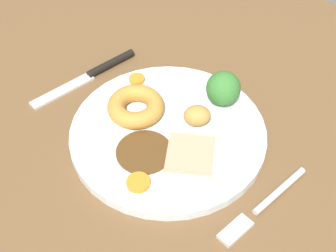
% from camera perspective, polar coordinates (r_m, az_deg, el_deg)
% --- Properties ---
extents(dining_table, '(1.20, 0.84, 0.04)m').
position_cam_1_polar(dining_table, '(0.74, 0.64, -0.88)').
color(dining_table, brown).
rests_on(dining_table, ground).
extents(dinner_plate, '(0.27, 0.27, 0.01)m').
position_cam_1_polar(dinner_plate, '(0.70, -0.00, -0.94)').
color(dinner_plate, white).
rests_on(dinner_plate, dining_table).
extents(gravy_pool, '(0.07, 0.07, 0.00)m').
position_cam_1_polar(gravy_pool, '(0.67, -2.68, -2.90)').
color(gravy_pool, '#563819').
rests_on(gravy_pool, dinner_plate).
extents(meat_slice_main, '(0.09, 0.09, 0.01)m').
position_cam_1_polar(meat_slice_main, '(0.67, 2.49, -3.13)').
color(meat_slice_main, tan).
rests_on(meat_slice_main, dinner_plate).
extents(yorkshire_pudding, '(0.08, 0.08, 0.02)m').
position_cam_1_polar(yorkshire_pudding, '(0.71, -3.62, 2.19)').
color(yorkshire_pudding, '#C68938').
rests_on(yorkshire_pudding, dinner_plate).
extents(roast_potato_left, '(0.05, 0.05, 0.03)m').
position_cam_1_polar(roast_potato_left, '(0.70, 3.26, 1.16)').
color(roast_potato_left, '#BC8C42').
rests_on(roast_potato_left, dinner_plate).
extents(carrot_coin_front, '(0.02, 0.02, 0.01)m').
position_cam_1_polar(carrot_coin_front, '(0.77, -3.50, 5.23)').
color(carrot_coin_front, orange).
rests_on(carrot_coin_front, dinner_plate).
extents(carrot_coin_back, '(0.03, 0.03, 0.01)m').
position_cam_1_polar(carrot_coin_back, '(0.64, -3.33, -6.32)').
color(carrot_coin_back, orange).
rests_on(carrot_coin_back, dinner_plate).
extents(broccoli_floret, '(0.05, 0.05, 0.05)m').
position_cam_1_polar(broccoli_floret, '(0.72, 6.20, 4.20)').
color(broccoli_floret, '#8CB766').
rests_on(broccoli_floret, dinner_plate).
extents(fork, '(0.02, 0.15, 0.01)m').
position_cam_1_polar(fork, '(0.64, 10.45, -8.82)').
color(fork, silver).
rests_on(fork, dining_table).
extents(knife, '(0.03, 0.19, 0.01)m').
position_cam_1_polar(knife, '(0.80, -8.31, 5.86)').
color(knife, black).
rests_on(knife, dining_table).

